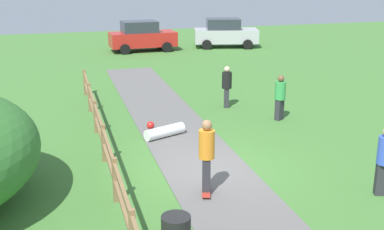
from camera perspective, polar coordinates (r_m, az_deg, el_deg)
The scene contains 9 objects.
ground_plane at distance 13.58m, azimuth 1.55°, elevation -6.23°, with size 60.00×60.00×0.00m, color #427533.
asphalt_path at distance 13.58m, azimuth 1.55°, elevation -6.19°, with size 2.40×28.00×0.02m, color #605E5B.
wooden_fence at distance 12.85m, azimuth -9.61°, elevation -4.65°, with size 0.12×18.12×1.10m.
skater_riding at distance 11.77m, azimuth 1.70°, elevation -4.41°, with size 0.48×0.82×1.86m.
skater_fallen at distance 15.98m, azimuth -3.32°, elevation -1.85°, with size 1.43×1.32×0.36m.
bystander_black at distance 19.17m, azimuth 4.04°, elevation 3.49°, with size 0.49×0.49×1.62m.
bystander_green at distance 17.79m, azimuth 10.14°, elevation 2.21°, with size 0.53×0.53×1.63m.
parked_car_red at distance 32.10m, azimuth -5.81°, elevation 9.06°, with size 4.28×2.16×1.92m.
parked_car_silver at distance 33.53m, azimuth 3.86°, elevation 9.44°, with size 4.48×2.71×1.92m.
Camera 1 is at (-3.71, -11.92, 5.36)m, focal length 46.13 mm.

